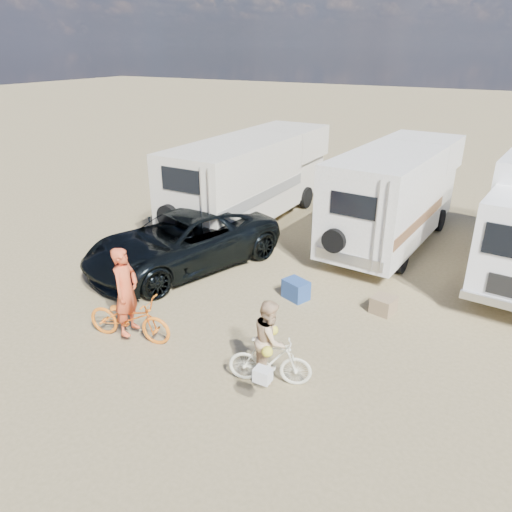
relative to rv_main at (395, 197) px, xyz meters
The scene contains 10 objects.
ground 7.52m from the rv_main, 91.47° to the right, with size 140.00×140.00×0.00m, color #96835A.
rv_main is the anchor object (origin of this frame).
rv_left 4.93m from the rv_main, behind, with size 2.37×7.67×2.93m, color beige, non-canonical shape.
dark_suv 6.60m from the rv_main, 135.00° to the right, with size 2.58×5.59×1.55m, color black.
bike_man 8.91m from the rv_main, 112.59° to the right, with size 0.67×1.91×1.00m, color orange.
bike_woman 8.11m from the rv_main, 90.81° to the right, with size 0.44×1.56×0.94m, color beige.
rider_man 8.87m from the rv_main, 112.59° to the right, with size 0.70×0.46×1.92m, color #DA522B.
rider_woman 8.08m from the rv_main, 90.81° to the right, with size 0.75×0.58×1.54m, color tan.
cooler 5.10m from the rv_main, 102.43° to the right, with size 0.61×0.44×0.49m, color navy.
crate 4.75m from the rv_main, 77.05° to the right, with size 0.49×0.49×0.39m, color #846B4D.
Camera 1 is at (3.44, -7.26, 5.81)m, focal length 34.07 mm.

